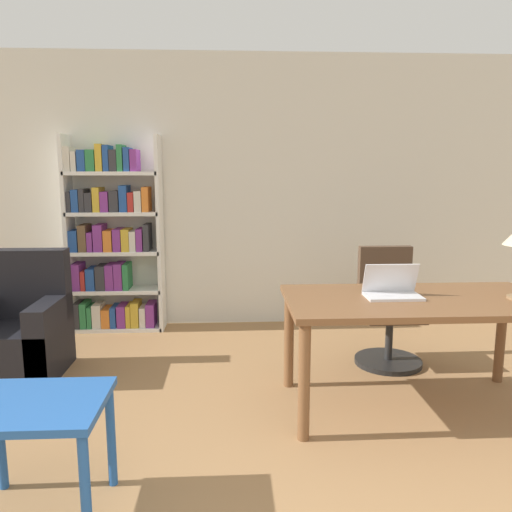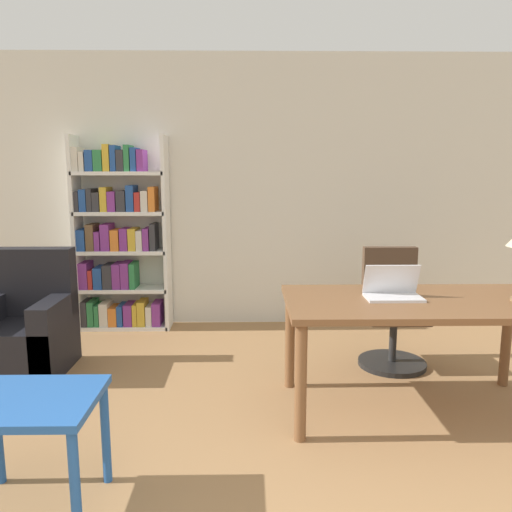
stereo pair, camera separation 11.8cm
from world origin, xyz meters
name	(u,v)px [view 1 (the left image)]	position (x,y,z in m)	size (l,w,h in m)	color
wall_back	(264,192)	(0.00, 4.53, 1.35)	(8.00, 0.06, 2.70)	silver
desk	(417,312)	(0.86, 2.53, 0.66)	(1.70, 0.87, 0.75)	brown
laptop	(392,290)	(0.70, 2.57, 0.80)	(0.35, 0.21, 0.22)	silver
office_chair	(388,311)	(0.94, 3.35, 0.43)	(0.54, 0.54, 0.95)	black
side_table_blue	(36,421)	(-1.21, 1.56, 0.47)	(0.61, 0.51, 0.56)	#2356A3
armchair	(18,335)	(-1.99, 3.25, 0.31)	(0.68, 0.65, 0.95)	black
bookshelf	(111,242)	(-1.51, 4.34, 0.88)	(0.91, 0.28, 1.90)	white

